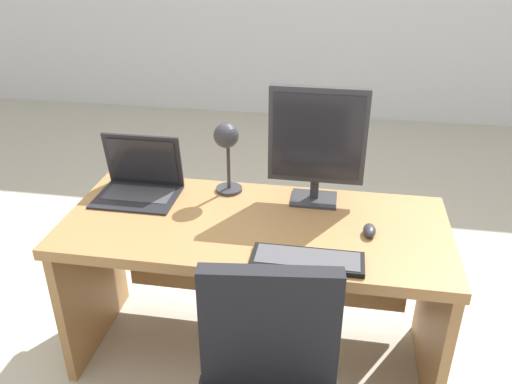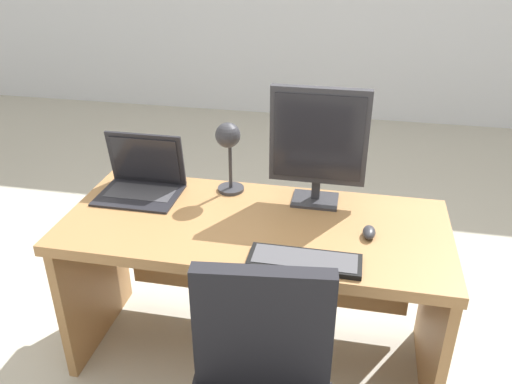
% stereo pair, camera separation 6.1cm
% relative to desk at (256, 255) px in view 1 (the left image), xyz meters
% --- Properties ---
extents(ground, '(12.00, 12.00, 0.00)m').
position_rel_desk_xyz_m(ground, '(0.00, 1.46, -0.53)').
color(ground, '#B7B2A3').
extents(desk, '(1.58, 0.69, 0.73)m').
position_rel_desk_xyz_m(desk, '(0.00, 0.00, 0.00)').
color(desk, '#9E7042').
rests_on(desk, ground).
extents(monitor, '(0.41, 0.16, 0.51)m').
position_rel_desk_xyz_m(monitor, '(0.23, 0.18, 0.48)').
color(monitor, '#2D2D33').
rests_on(monitor, desk).
extents(laptop, '(0.36, 0.27, 0.26)m').
position_rel_desk_xyz_m(laptop, '(-0.55, 0.14, 0.27)').
color(laptop, black).
rests_on(laptop, desk).
extents(keyboard, '(0.41, 0.14, 0.02)m').
position_rel_desk_xyz_m(keyboard, '(0.24, -0.29, 0.21)').
color(keyboard, black).
rests_on(keyboard, desk).
extents(mouse, '(0.05, 0.09, 0.04)m').
position_rel_desk_xyz_m(mouse, '(0.46, -0.06, 0.22)').
color(mouse, '#2D2D33').
rests_on(mouse, desk).
extents(desk_lamp, '(0.12, 0.14, 0.34)m').
position_rel_desk_xyz_m(desk_lamp, '(-0.16, 0.19, 0.43)').
color(desk_lamp, '#2D2D33').
rests_on(desk_lamp, desk).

